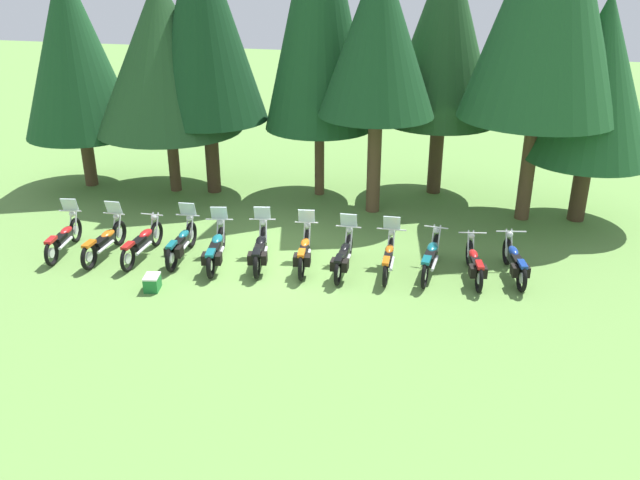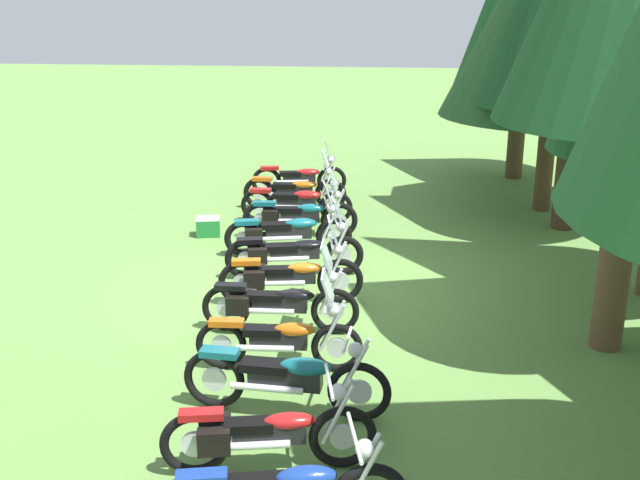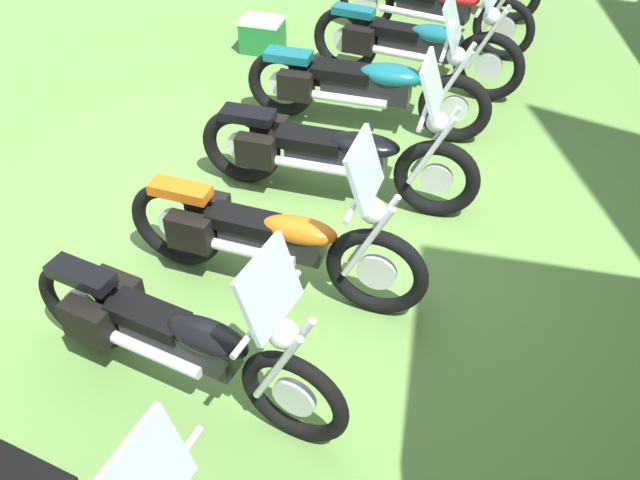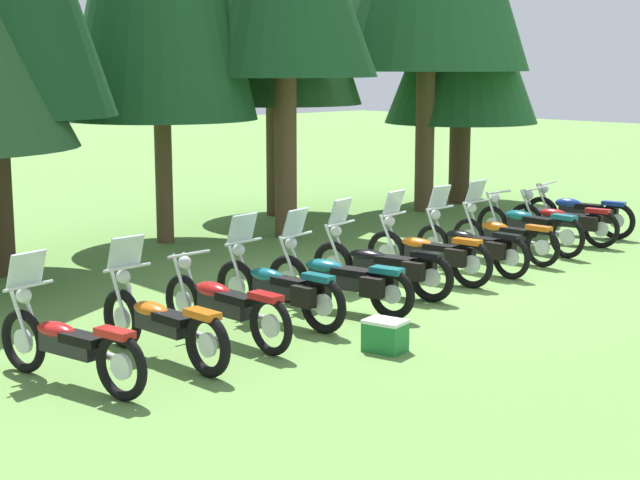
{
  "view_description": "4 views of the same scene",
  "coord_description": "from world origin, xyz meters",
  "px_view_note": "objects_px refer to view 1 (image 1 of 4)",
  "views": [
    {
      "loc": [
        4.75,
        -15.01,
        7.58
      ],
      "look_at": [
        0.85,
        0.62,
        0.54
      ],
      "focal_mm": 37.04,
      "sensor_mm": 36.0,
      "label": 1
    },
    {
      "loc": [
        11.31,
        1.64,
        4.58
      ],
      "look_at": [
        0.24,
        0.44,
        0.95
      ],
      "focal_mm": 42.2,
      "sensor_mm": 36.0,
      "label": 2
    },
    {
      "loc": [
        3.67,
        2.09,
        3.62
      ],
      "look_at": [
        0.91,
        0.59,
        0.92
      ],
      "focal_mm": 39.22,
      "sensor_mm": 36.0,
      "label": 3
    },
    {
      "loc": [
        -11.0,
        -9.83,
        3.34
      ],
      "look_at": [
        -1.54,
        0.21,
        0.89
      ],
      "focal_mm": 56.02,
      "sensor_mm": 36.0,
      "label": 4
    }
  ],
  "objects_px": {
    "motorcycle_5": "(260,249)",
    "pine_tree_1": "(164,55)",
    "pine_tree_4": "(378,34)",
    "motorcycle_1": "(105,241)",
    "motorcycle_9": "(431,256)",
    "motorcycle_8": "(389,256)",
    "motorcycle_6": "(304,251)",
    "motorcycle_4": "(216,248)",
    "motorcycle_10": "(475,263)",
    "motorcycle_2": "(143,242)",
    "pine_tree_7": "(598,79)",
    "pine_tree_3": "(319,3)",
    "motorcycle_11": "(515,262)",
    "pine_tree_0": "(73,49)",
    "motorcycle_0": "(64,237)",
    "pine_tree_2": "(203,22)",
    "motorcycle_7": "(344,255)",
    "picnic_cooler": "(152,283)",
    "pine_tree_5": "(445,33)",
    "motorcycle_3": "(181,243)"
  },
  "relations": [
    {
      "from": "motorcycle_5",
      "to": "pine_tree_1",
      "type": "xyz_separation_m",
      "value": [
        -4.76,
        4.93,
        4.12
      ]
    },
    {
      "from": "motorcycle_5",
      "to": "pine_tree_4",
      "type": "xyz_separation_m",
      "value": [
        2.19,
        4.63,
        4.96
      ]
    },
    {
      "from": "motorcycle_1",
      "to": "motorcycle_9",
      "type": "bearing_deg",
      "value": -84.51
    },
    {
      "from": "motorcycle_1",
      "to": "motorcycle_8",
      "type": "relative_size",
      "value": 1.08
    },
    {
      "from": "motorcycle_6",
      "to": "motorcycle_4",
      "type": "bearing_deg",
      "value": 89.97
    },
    {
      "from": "motorcycle_10",
      "to": "motorcycle_8",
      "type": "bearing_deg",
      "value": 83.26
    },
    {
      "from": "motorcycle_1",
      "to": "motorcycle_2",
      "type": "distance_m",
      "value": 1.04
    },
    {
      "from": "motorcycle_8",
      "to": "motorcycle_10",
      "type": "bearing_deg",
      "value": -88.7
    },
    {
      "from": "motorcycle_1",
      "to": "pine_tree_7",
      "type": "xyz_separation_m",
      "value": [
        12.64,
        5.91,
        3.82
      ]
    },
    {
      "from": "motorcycle_8",
      "to": "pine_tree_3",
      "type": "height_order",
      "value": "pine_tree_3"
    },
    {
      "from": "pine_tree_3",
      "to": "motorcycle_9",
      "type": "bearing_deg",
      "value": -50.84
    },
    {
      "from": "motorcycle_11",
      "to": "pine_tree_7",
      "type": "height_order",
      "value": "pine_tree_7"
    },
    {
      "from": "motorcycle_2",
      "to": "pine_tree_0",
      "type": "relative_size",
      "value": 0.31
    },
    {
      "from": "motorcycle_10",
      "to": "motorcycle_11",
      "type": "height_order",
      "value": "motorcycle_11"
    },
    {
      "from": "pine_tree_0",
      "to": "motorcycle_0",
      "type": "bearing_deg",
      "value": -64.99
    },
    {
      "from": "motorcycle_5",
      "to": "pine_tree_2",
      "type": "bearing_deg",
      "value": 21.31
    },
    {
      "from": "motorcycle_7",
      "to": "motorcycle_9",
      "type": "xyz_separation_m",
      "value": [
        2.18,
        0.46,
        0.01
      ]
    },
    {
      "from": "motorcycle_6",
      "to": "pine_tree_4",
      "type": "distance_m",
      "value": 6.78
    },
    {
      "from": "motorcycle_11",
      "to": "pine_tree_2",
      "type": "distance_m",
      "value": 11.96
    },
    {
      "from": "motorcycle_2",
      "to": "picnic_cooler",
      "type": "height_order",
      "value": "motorcycle_2"
    },
    {
      "from": "motorcycle_4",
      "to": "pine_tree_7",
      "type": "distance_m",
      "value": 11.73
    },
    {
      "from": "motorcycle_0",
      "to": "picnic_cooler",
      "type": "distance_m",
      "value": 3.63
    },
    {
      "from": "motorcycle_2",
      "to": "pine_tree_0",
      "type": "distance_m",
      "value": 8.14
    },
    {
      "from": "motorcycle_2",
      "to": "motorcycle_5",
      "type": "height_order",
      "value": "motorcycle_5"
    },
    {
      "from": "pine_tree_3",
      "to": "pine_tree_5",
      "type": "xyz_separation_m",
      "value": [
        3.76,
        1.13,
        -0.87
      ]
    },
    {
      "from": "motorcycle_0",
      "to": "pine_tree_0",
      "type": "bearing_deg",
      "value": 14.88
    },
    {
      "from": "motorcycle_9",
      "to": "motorcycle_7",
      "type": "bearing_deg",
      "value": 105.71
    },
    {
      "from": "pine_tree_4",
      "to": "motorcycle_8",
      "type": "bearing_deg",
      "value": -74.99
    },
    {
      "from": "motorcycle_8",
      "to": "motorcycle_1",
      "type": "bearing_deg",
      "value": 93.55
    },
    {
      "from": "motorcycle_1",
      "to": "motorcycle_10",
      "type": "height_order",
      "value": "motorcycle_1"
    },
    {
      "from": "motorcycle_2",
      "to": "pine_tree_1",
      "type": "bearing_deg",
      "value": 15.24
    },
    {
      "from": "pine_tree_0",
      "to": "motorcycle_11",
      "type": "bearing_deg",
      "value": -15.35
    },
    {
      "from": "pine_tree_2",
      "to": "pine_tree_5",
      "type": "xyz_separation_m",
      "value": [
        7.34,
        1.75,
        -0.3
      ]
    },
    {
      "from": "motorcycle_2",
      "to": "pine_tree_7",
      "type": "distance_m",
      "value": 13.5
    },
    {
      "from": "motorcycle_3",
      "to": "pine_tree_5",
      "type": "distance_m",
      "value": 10.5
    },
    {
      "from": "motorcycle_7",
      "to": "pine_tree_1",
      "type": "bearing_deg",
      "value": 53.65
    },
    {
      "from": "motorcycle_7",
      "to": "motorcycle_8",
      "type": "distance_m",
      "value": 1.15
    },
    {
      "from": "motorcycle_2",
      "to": "motorcycle_9",
      "type": "bearing_deg",
      "value": -84.28
    },
    {
      "from": "motorcycle_8",
      "to": "pine_tree_5",
      "type": "distance_m",
      "value": 8.16
    },
    {
      "from": "pine_tree_4",
      "to": "pine_tree_5",
      "type": "relative_size",
      "value": 0.96
    },
    {
      "from": "motorcycle_8",
      "to": "motorcycle_0",
      "type": "bearing_deg",
      "value": 93.02
    },
    {
      "from": "motorcycle_10",
      "to": "pine_tree_5",
      "type": "height_order",
      "value": "pine_tree_5"
    },
    {
      "from": "motorcycle_4",
      "to": "motorcycle_8",
      "type": "distance_m",
      "value": 4.52
    },
    {
      "from": "motorcycle_3",
      "to": "pine_tree_0",
      "type": "bearing_deg",
      "value": 43.98
    },
    {
      "from": "motorcycle_11",
      "to": "pine_tree_3",
      "type": "bearing_deg",
      "value": 39.58
    },
    {
      "from": "motorcycle_4",
      "to": "pine_tree_3",
      "type": "bearing_deg",
      "value": -24.54
    },
    {
      "from": "pine_tree_4",
      "to": "motorcycle_5",
      "type": "bearing_deg",
      "value": -115.36
    },
    {
      "from": "motorcycle_7",
      "to": "motorcycle_2",
      "type": "bearing_deg",
      "value": 93.23
    },
    {
      "from": "motorcycle_4",
      "to": "pine_tree_3",
      "type": "relative_size",
      "value": 0.23
    },
    {
      "from": "motorcycle_3",
      "to": "motorcycle_4",
      "type": "distance_m",
      "value": 1.03
    }
  ]
}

